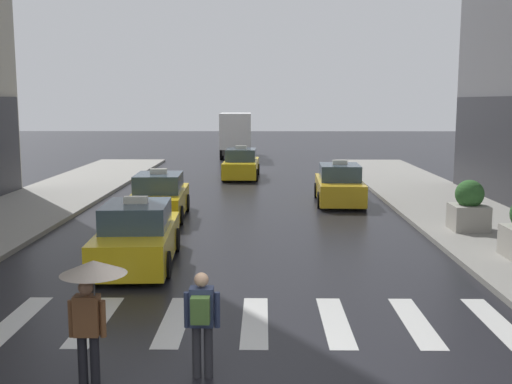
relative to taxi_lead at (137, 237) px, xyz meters
name	(u,v)px	position (x,y,z in m)	size (l,w,h in m)	color
crosswalk_markings	(215,321)	(2.33, -4.18, -0.72)	(11.30, 2.80, 0.01)	silver
taxi_lead	(137,237)	(0.00, 0.00, 0.00)	(2.11, 4.62, 1.80)	yellow
taxi_second	(159,198)	(-0.52, 6.51, 0.00)	(2.07, 4.60, 1.80)	yellow
taxi_third	(339,186)	(6.41, 9.93, 0.00)	(2.06, 4.60, 1.80)	gold
taxi_fourth	(241,165)	(2.02, 18.36, 0.00)	(2.01, 4.58, 1.80)	yellow
box_truck	(236,133)	(1.18, 30.79, 1.13)	(2.43, 7.59, 3.35)	#2D2D2D
pedestrian_with_umbrella	(91,289)	(0.78, -7.03, 0.79)	(0.96, 0.96, 1.94)	black
pedestrian_with_backpack	(202,317)	(2.33, -6.66, 0.25)	(0.55, 0.43, 1.65)	#333338
planter_mid_block	(469,207)	(9.77, 3.80, 0.15)	(1.10, 1.10, 1.60)	#A8A399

